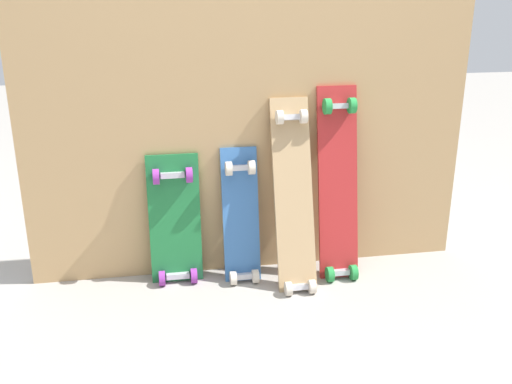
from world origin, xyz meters
TOP-DOWN VIEW (x-y plane):
  - ground_plane at (0.00, 0.00)m, footprint 12.00×12.00m
  - plywood_wall_panel at (0.00, 0.07)m, footprint 2.02×0.04m
  - skateboard_green at (-0.36, -0.00)m, footprint 0.23×0.15m
  - skateboard_blue at (-0.06, -0.03)m, footprint 0.17×0.20m
  - skateboard_natural at (0.17, -0.11)m, footprint 0.17×0.33m
  - skateboard_red at (0.39, -0.06)m, footprint 0.18×0.25m

SIDE VIEW (x-z plane):
  - ground_plane at x=0.00m, z-range 0.00..0.00m
  - skateboard_green at x=-0.36m, z-range -0.06..0.59m
  - skateboard_blue at x=-0.06m, z-range -0.06..0.61m
  - skateboard_natural at x=0.17m, z-range -0.07..0.82m
  - skateboard_red at x=0.39m, z-range -0.06..0.87m
  - plywood_wall_panel at x=0.00m, z-range 0.00..1.90m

